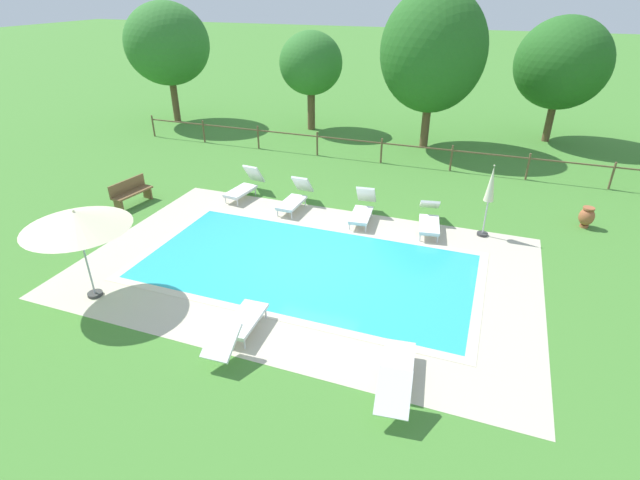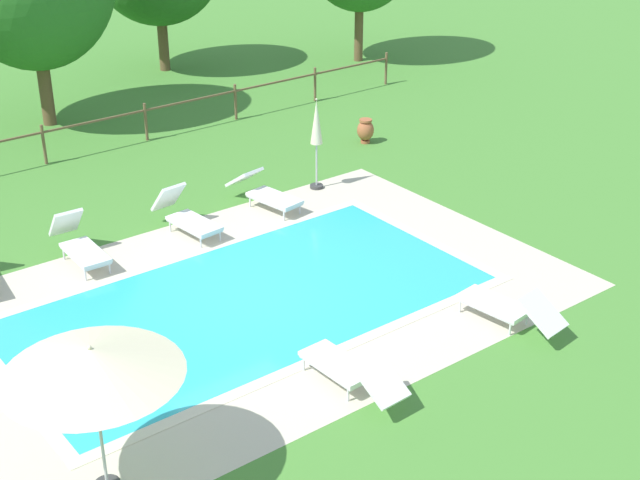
{
  "view_description": "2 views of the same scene",
  "coord_description": "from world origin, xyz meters",
  "views": [
    {
      "loc": [
        4.23,
        -10.4,
        6.8
      ],
      "look_at": [
        0.21,
        0.5,
        0.6
      ],
      "focal_mm": 27.07,
      "sensor_mm": 36.0,
      "label": 1
    },
    {
      "loc": [
        -8.06,
        -12.66,
        8.65
      ],
      "look_at": [
        1.9,
        0.23,
        0.63
      ],
      "focal_mm": 51.41,
      "sensor_mm": 36.0,
      "label": 2
    }
  ],
  "objects": [
    {
      "name": "pool_deck_paving",
      "position": [
        0.0,
        0.0,
        0.0
      ],
      "size": [
        12.05,
        7.7,
        0.01
      ],
      "primitive_type": "cube",
      "color": "beige",
      "rests_on": "ground"
    },
    {
      "name": "ground_plane",
      "position": [
        0.0,
        0.0,
        0.0
      ],
      "size": [
        160.0,
        160.0,
        0.0
      ],
      "primitive_type": "plane",
      "color": "#478433"
    },
    {
      "name": "wooden_bench_lawn_side",
      "position": [
        -7.2,
        1.8,
        0.47
      ],
      "size": [
        0.66,
        1.55,
        0.87
      ],
      "color": "brown",
      "rests_on": "ground"
    },
    {
      "name": "tree_centre",
      "position": [
        -4.9,
        13.09,
        3.27
      ],
      "size": [
        3.13,
        3.13,
        4.82
      ],
      "color": "brown",
      "rests_on": "ground"
    },
    {
      "name": "sun_lounger_south_near_corner",
      "position": [
        -3.86,
        3.76,
        0.4
      ],
      "size": [
        0.81,
        1.87,
        1.02
      ],
      "color": "white",
      "rests_on": "ground"
    },
    {
      "name": "sun_lounger_north_mid",
      "position": [
        -1.78,
        3.44,
        0.39
      ],
      "size": [
        0.66,
        1.88,
        0.98
      ],
      "color": "white",
      "rests_on": "ground"
    },
    {
      "name": "sun_lounger_north_end",
      "position": [
        -0.24,
        -3.31,
        0.36
      ],
      "size": [
        0.68,
        2.07,
        0.76
      ],
      "color": "white",
      "rests_on": "ground"
    },
    {
      "name": "perimeter_fence",
      "position": [
        -0.17,
        9.09,
        0.68
      ],
      "size": [
        23.34,
        0.08,
        1.05
      ],
      "color": "brown",
      "rests_on": "ground"
    },
    {
      "name": "sun_lounger_north_near_steps",
      "position": [
        0.64,
        3.31,
        0.39
      ],
      "size": [
        0.79,
        1.91,
        0.99
      ],
      "color": "white",
      "rests_on": "ground"
    },
    {
      "name": "patio_umbrella_closed_row_mid_west",
      "position": [
        4.37,
        3.56,
        1.52
      ],
      "size": [
        0.32,
        0.32,
        2.25
      ],
      "color": "#383838",
      "rests_on": "ground"
    },
    {
      "name": "tree_far_west",
      "position": [
        1.16,
        12.01,
        4.21
      ],
      "size": [
        4.55,
        4.55,
        6.8
      ],
      "color": "brown",
      "rests_on": "ground"
    },
    {
      "name": "pool_coping_rim",
      "position": [
        0.0,
        0.0,
        0.01
      ],
      "size": [
        9.27,
        4.92,
        0.01
      ],
      "color": "beige",
      "rests_on": "ground"
    },
    {
      "name": "tree_far_east",
      "position": [
        6.59,
        15.02,
        3.58
      ],
      "size": [
        4.2,
        4.2,
        5.61
      ],
      "color": "brown",
      "rests_on": "ground"
    },
    {
      "name": "patio_umbrella_open_foreground",
      "position": [
        -4.37,
        -3.08,
        2.06
      ],
      "size": [
        2.42,
        2.42,
        2.31
      ],
      "color": "#383838",
      "rests_on": "ground"
    },
    {
      "name": "sun_lounger_south_mid",
      "position": [
        3.23,
        -3.53,
        0.37
      ],
      "size": [
        0.84,
        2.08,
        0.8
      ],
      "color": "white",
      "rests_on": "ground"
    },
    {
      "name": "tree_west_mid",
      "position": [
        -12.44,
        11.98,
        4.01
      ],
      "size": [
        4.32,
        4.32,
        6.08
      ],
      "color": "brown",
      "rests_on": "ground"
    },
    {
      "name": "terracotta_urn_near_fence",
      "position": [
        7.34,
        5.26,
        0.36
      ],
      "size": [
        0.46,
        0.46,
        0.67
      ],
      "color": "#A85B38",
      "rests_on": "ground"
    },
    {
      "name": "swimming_pool_water",
      "position": [
        0.0,
        0.0,
        0.01
      ],
      "size": [
        8.79,
        4.44,
        0.01
      ],
      "primitive_type": "cube",
      "color": "#2DB7C6",
      "rests_on": "ground"
    },
    {
      "name": "sun_lounger_north_far",
      "position": [
        2.76,
        3.39,
        0.37
      ],
      "size": [
        0.92,
        2.09,
        0.81
      ],
      "color": "white",
      "rests_on": "ground"
    }
  ]
}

